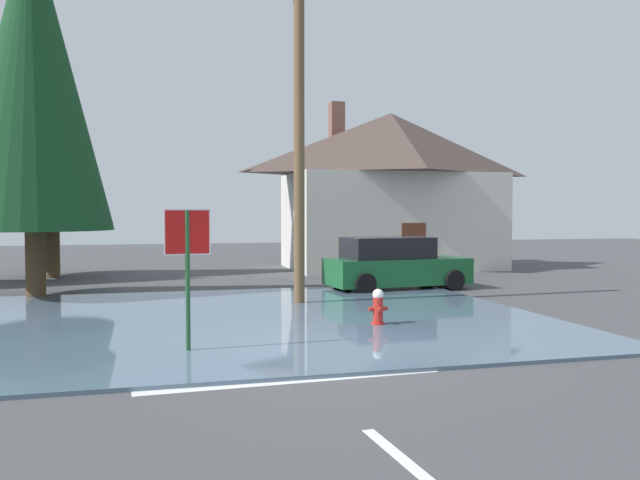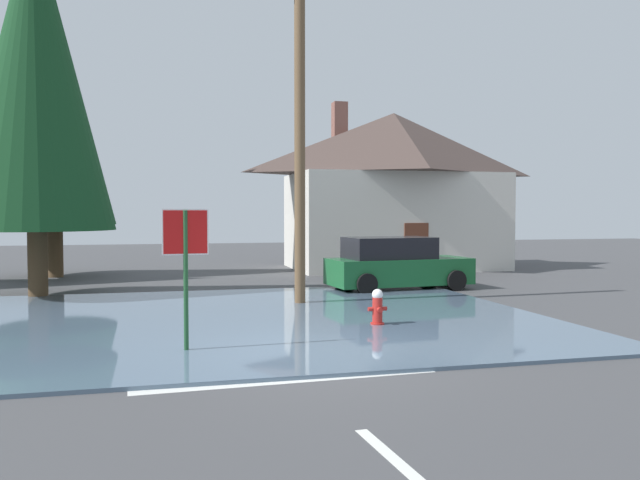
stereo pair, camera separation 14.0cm
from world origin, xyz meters
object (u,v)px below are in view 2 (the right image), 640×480
at_px(pine_tree_tall_left, 53,104).
at_px(fire_hydrant, 377,309).
at_px(pine_tree_mid_left, 34,74).
at_px(utility_pole, 300,125).
at_px(stop_sign_near, 186,250).
at_px(house, 393,188).
at_px(parked_car, 396,265).

bearing_deg(pine_tree_tall_left, fire_hydrant, -57.64).
distance_m(fire_hydrant, pine_tree_mid_left, 11.85).
bearing_deg(utility_pole, stop_sign_near, -121.16).
xyz_separation_m(stop_sign_near, house, (9.43, 15.06, 1.69)).
bearing_deg(pine_tree_mid_left, parked_car, -3.48).
distance_m(stop_sign_near, fire_hydrant, 4.53).
height_order(utility_pole, parked_car, utility_pole).
bearing_deg(house, parked_car, -109.91).
height_order(stop_sign_near, fire_hydrant, stop_sign_near).
bearing_deg(pine_tree_tall_left, stop_sign_near, -73.93).
relative_size(stop_sign_near, pine_tree_mid_left, 0.23).
xyz_separation_m(stop_sign_near, pine_tree_mid_left, (-3.76, 8.34, 4.50)).
bearing_deg(pine_tree_mid_left, pine_tree_tall_left, 93.94).
distance_m(stop_sign_near, parked_car, 10.30).
distance_m(stop_sign_near, pine_tree_mid_left, 10.19).
bearing_deg(parked_car, stop_sign_near, -131.28).
bearing_deg(parked_car, pine_tree_mid_left, 176.52).
xyz_separation_m(fire_hydrant, pine_tree_tall_left, (-8.19, 12.93, 6.04)).
bearing_deg(pine_tree_tall_left, house, 2.30).
height_order(fire_hydrant, pine_tree_mid_left, pine_tree_mid_left).
bearing_deg(house, stop_sign_near, -122.04).
bearing_deg(pine_tree_mid_left, stop_sign_near, -65.76).
distance_m(parked_car, pine_tree_mid_left, 11.88).
bearing_deg(pine_tree_tall_left, pine_tree_mid_left, -86.06).
bearing_deg(utility_pole, fire_hydrant, -76.11).
relative_size(fire_hydrant, utility_pole, 0.09).
xyz_separation_m(parked_car, pine_tree_tall_left, (-10.94, 6.81, 5.66)).
bearing_deg(stop_sign_near, pine_tree_tall_left, 106.07).
distance_m(fire_hydrant, utility_pole, 5.64).
height_order(fire_hydrant, parked_car, parked_car).
height_order(utility_pole, pine_tree_tall_left, pine_tree_tall_left).
bearing_deg(house, fire_hydrant, -111.91).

